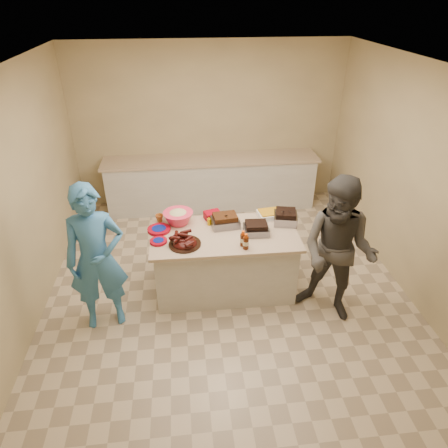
{
  "coord_description": "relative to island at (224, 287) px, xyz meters",
  "views": [
    {
      "loc": [
        -0.49,
        -4.07,
        3.36
      ],
      "look_at": [
        -0.03,
        -0.01,
        0.93
      ],
      "focal_mm": 32.0,
      "sensor_mm": 36.0,
      "label": 1
    }
  ],
  "objects": [
    {
      "name": "mustard_bottle",
      "position": [
        -0.17,
        0.22,
        0.83
      ],
      "size": [
        0.04,
        0.04,
        0.12
      ],
      "primitive_type": "cylinder",
      "rotation": [
        0.0,
        0.0,
        -0.01
      ],
      "color": "#DAA605",
      "rests_on": "island"
    },
    {
      "name": "coleslaw_bowl",
      "position": [
        -0.54,
        0.31,
        0.83
      ],
      "size": [
        0.38,
        0.38,
        0.26
      ],
      "primitive_type": null,
      "rotation": [
        0.0,
        0.0,
        -0.01
      ],
      "color": "#F23254",
      "rests_on": "island"
    },
    {
      "name": "guest_blue",
      "position": [
        -1.42,
        -0.42,
        0.0
      ],
      "size": [
        0.91,
        1.81,
        0.41
      ],
      "primitive_type": "imported",
      "rotation": [
        0.0,
        0.0,
        0.17
      ],
      "color": "#397DB9",
      "rests_on": "ground"
    },
    {
      "name": "plate_stack_large",
      "position": [
        -0.78,
        0.15,
        0.83
      ],
      "size": [
        0.28,
        0.28,
        0.03
      ],
      "primitive_type": "cylinder",
      "rotation": [
        0.0,
        0.0,
        -0.01
      ],
      "color": "maroon",
      "rests_on": "island"
    },
    {
      "name": "brisket_tray",
      "position": [
        0.37,
        -0.04,
        0.83
      ],
      "size": [
        0.3,
        0.26,
        0.09
      ],
      "primitive_type": "cube",
      "rotation": [
        0.0,
        0.0,
        -0.05
      ],
      "color": "black",
      "rests_on": "island"
    },
    {
      "name": "room",
      "position": [
        0.03,
        0.06,
        0.0
      ],
      "size": [
        4.5,
        5.0,
        2.7
      ],
      "primitive_type": null,
      "color": "tan",
      "rests_on": "ground"
    },
    {
      "name": "guest_gray",
      "position": [
        1.18,
        -0.58,
        0.0
      ],
      "size": [
        1.74,
        1.89,
        0.66
      ],
      "primitive_type": "imported",
      "rotation": [
        0.0,
        0.0,
        -0.67
      ],
      "color": "#47443F",
      "rests_on": "ground"
    },
    {
      "name": "back_counter",
      "position": [
        0.03,
        2.26,
        0.45
      ],
      "size": [
        3.6,
        0.64,
        0.9
      ],
      "primitive_type": null,
      "color": "beige",
      "rests_on": "ground"
    },
    {
      "name": "bbq_bottle_a",
      "position": [
        0.18,
        -0.28,
        0.83
      ],
      "size": [
        0.06,
        0.06,
        0.19
      ],
      "primitive_type": "cylinder",
      "rotation": [
        0.0,
        0.0,
        -0.01
      ],
      "color": "#431907",
      "rests_on": "island"
    },
    {
      "name": "plastic_cup",
      "position": [
        -0.78,
        0.37,
        0.83
      ],
      "size": [
        0.1,
        0.09,
        0.1
      ],
      "primitive_type": "imported",
      "rotation": [
        0.0,
        0.0,
        -0.01
      ],
      "color": "#A35820",
      "rests_on": "island"
    },
    {
      "name": "rib_platter",
      "position": [
        -0.48,
        -0.19,
        0.83
      ],
      "size": [
        0.37,
        0.37,
        0.15
      ],
      "primitive_type": null,
      "rotation": [
        0.0,
        0.0,
        -0.01
      ],
      "color": "#410D0A",
      "rests_on": "island"
    },
    {
      "name": "basket_stack",
      "position": [
        -0.11,
        0.37,
        0.83
      ],
      "size": [
        0.23,
        0.2,
        0.1
      ],
      "primitive_type": "cube",
      "rotation": [
        0.0,
        0.0,
        0.3
      ],
      "color": "maroon",
      "rests_on": "island"
    },
    {
      "name": "sauce_bowl",
      "position": [
        -0.02,
        0.12,
        0.83
      ],
      "size": [
        0.15,
        0.05,
        0.15
      ],
      "primitive_type": "imported",
      "rotation": [
        0.0,
        0.0,
        -0.01
      ],
      "color": "silver",
      "rests_on": "island"
    },
    {
      "name": "mac_cheese_dish",
      "position": [
        0.63,
        0.33,
        0.83
      ],
      "size": [
        0.35,
        0.28,
        0.09
      ],
      "primitive_type": "cube",
      "rotation": [
        0.0,
        0.0,
        0.13
      ],
      "color": "gold",
      "rests_on": "island"
    },
    {
      "name": "island",
      "position": [
        0.0,
        0.0,
        0.0
      ],
      "size": [
        1.76,
        0.94,
        0.83
      ],
      "primitive_type": null,
      "rotation": [
        0.0,
        0.0,
        -0.01
      ],
      "color": "beige",
      "rests_on": "ground"
    },
    {
      "name": "roasting_pan",
      "position": [
        0.78,
        0.17,
        0.83
      ],
      "size": [
        0.34,
        0.34,
        0.11
      ],
      "primitive_type": "cube",
      "rotation": [
        0.0,
        0.0,
        -0.22
      ],
      "color": "gray",
      "rests_on": "island"
    },
    {
      "name": "pulled_pork_tray",
      "position": [
        0.03,
        0.17,
        0.83
      ],
      "size": [
        0.35,
        0.28,
        0.1
      ],
      "primitive_type": "cube",
      "rotation": [
        0.0,
        0.0,
        0.11
      ],
      "color": "#47230F",
      "rests_on": "island"
    },
    {
      "name": "sausage_plate",
      "position": [
        -0.01,
        0.33,
        0.83
      ],
      "size": [
        0.33,
        0.33,
        0.05
      ],
      "primitive_type": "cylinder",
      "rotation": [
        0.0,
        0.0,
        -0.07
      ],
      "color": "silver",
      "rests_on": "island"
    },
    {
      "name": "bbq_bottle_b",
      "position": [
        0.2,
        -0.35,
        0.83
      ],
      "size": [
        0.07,
        0.07,
        0.19
      ],
      "primitive_type": "cylinder",
      "rotation": [
        0.0,
        0.0,
        -0.01
      ],
      "color": "#431907",
      "rests_on": "island"
    },
    {
      "name": "plate_stack_small",
      "position": [
        -0.78,
        -0.11,
        0.83
      ],
      "size": [
        0.2,
        0.2,
        0.03
      ],
      "primitive_type": "cylinder",
      "rotation": [
        0.0,
        0.0,
        -0.01
      ],
      "color": "maroon",
      "rests_on": "island"
    }
  ]
}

